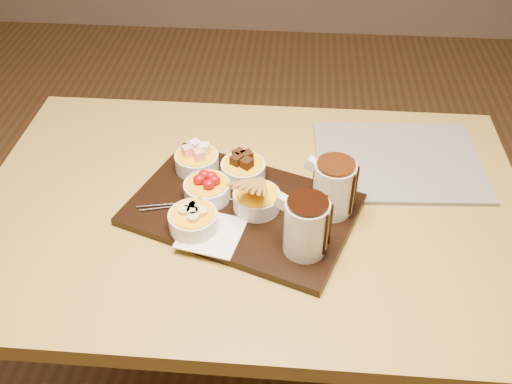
# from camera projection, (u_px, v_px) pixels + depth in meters

# --- Properties ---
(dining_table) EXTENTS (1.20, 0.80, 0.75)m
(dining_table) POSITION_uv_depth(u_px,v_px,m) (251.00, 235.00, 1.31)
(dining_table) COLOR #A88C3E
(dining_table) RESTS_ON ground
(serving_board) EXTENTS (0.54, 0.44, 0.02)m
(serving_board) POSITION_uv_depth(u_px,v_px,m) (242.00, 209.00, 1.21)
(serving_board) COLOR black
(serving_board) RESTS_ON dining_table
(napkin) EXTENTS (0.14, 0.14, 0.00)m
(napkin) POSITION_uv_depth(u_px,v_px,m) (211.00, 233.00, 1.15)
(napkin) COLOR white
(napkin) RESTS_ON serving_board
(bowl_marshmallows) EXTENTS (0.10, 0.10, 0.04)m
(bowl_marshmallows) POSITION_uv_depth(u_px,v_px,m) (197.00, 162.00, 1.30)
(bowl_marshmallows) COLOR silver
(bowl_marshmallows) RESTS_ON serving_board
(bowl_cake) EXTENTS (0.10, 0.10, 0.04)m
(bowl_cake) POSITION_uv_depth(u_px,v_px,m) (243.00, 171.00, 1.27)
(bowl_cake) COLOR silver
(bowl_cake) RESTS_ON serving_board
(bowl_strawberries) EXTENTS (0.10, 0.10, 0.04)m
(bowl_strawberries) POSITION_uv_depth(u_px,v_px,m) (207.00, 191.00, 1.22)
(bowl_strawberries) COLOR silver
(bowl_strawberries) RESTS_ON serving_board
(bowl_biscotti) EXTENTS (0.10, 0.10, 0.04)m
(bowl_biscotti) POSITION_uv_depth(u_px,v_px,m) (257.00, 201.00, 1.19)
(bowl_biscotti) COLOR silver
(bowl_biscotti) RESTS_ON serving_board
(bowl_bananas) EXTENTS (0.10, 0.10, 0.04)m
(bowl_bananas) POSITION_uv_depth(u_px,v_px,m) (193.00, 221.00, 1.15)
(bowl_bananas) COLOR silver
(bowl_bananas) RESTS_ON serving_board
(pitcher_dark_chocolate) EXTENTS (0.11, 0.11, 0.12)m
(pitcher_dark_chocolate) POSITION_uv_depth(u_px,v_px,m) (306.00, 227.00, 1.08)
(pitcher_dark_chocolate) COLOR silver
(pitcher_dark_chocolate) RESTS_ON serving_board
(pitcher_milk_chocolate) EXTENTS (0.11, 0.11, 0.12)m
(pitcher_milk_chocolate) POSITION_uv_depth(u_px,v_px,m) (333.00, 188.00, 1.16)
(pitcher_milk_chocolate) COLOR silver
(pitcher_milk_chocolate) RESTS_ON serving_board
(fondue_skewers) EXTENTS (0.08, 0.26, 0.01)m
(fondue_skewers) POSITION_uv_depth(u_px,v_px,m) (198.00, 202.00, 1.21)
(fondue_skewers) COLOR silver
(fondue_skewers) RESTS_ON serving_board
(newspaper) EXTENTS (0.40, 0.33, 0.01)m
(newspaper) POSITION_uv_depth(u_px,v_px,m) (398.00, 161.00, 1.35)
(newspaper) COLOR beige
(newspaper) RESTS_ON dining_table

